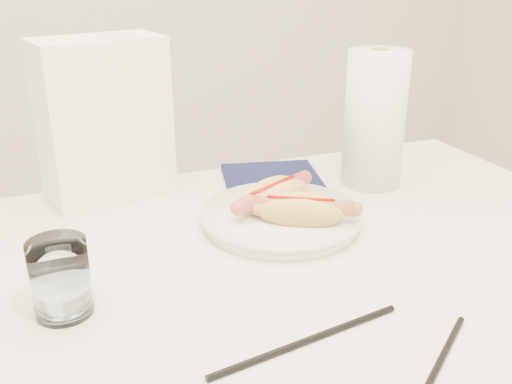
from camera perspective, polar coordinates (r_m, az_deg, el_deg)
name	(u,v)px	position (r m, az deg, el deg)	size (l,w,h in m)	color
table	(253,315)	(0.78, -0.25, -12.11)	(1.20, 0.80, 0.75)	white
plate	(281,219)	(0.88, 2.53, -2.69)	(0.24, 0.24, 0.02)	white
hotdog_left	(273,196)	(0.89, 1.73, -0.39)	(0.15, 0.11, 0.04)	#F1B160
hotdog_right	(301,210)	(0.84, 4.43, -1.79)	(0.15, 0.11, 0.04)	#E5BA59
water_glass	(60,278)	(0.69, -18.79, -8.06)	(0.07, 0.07, 0.09)	white
chopstick_near	(308,340)	(0.64, 5.15, -14.41)	(0.01, 0.01, 0.24)	black
chopstick_far	(431,380)	(0.61, 16.90, -17.39)	(0.01, 0.01, 0.24)	black
napkin_box	(104,120)	(0.98, -14.81, 6.91)	(0.20, 0.11, 0.27)	white
navy_napkin	(272,179)	(1.05, 1.62, 1.25)	(0.17, 0.17, 0.01)	#111535
paper_towel_roll	(375,119)	(1.03, 11.66, 7.09)	(0.11, 0.11, 0.24)	white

